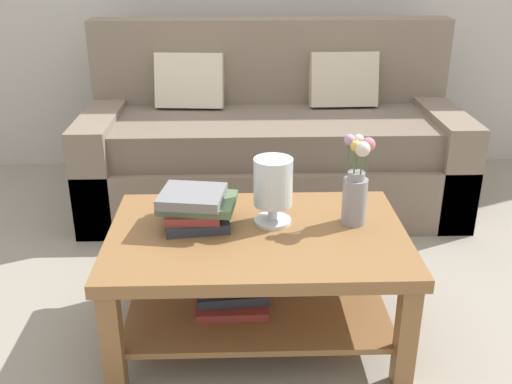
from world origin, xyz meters
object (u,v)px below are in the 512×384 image
object	(u,v)px
coffee_table	(255,263)
flower_pitcher	(356,187)
couch	(272,144)
glass_hurricane_vase	(273,185)
book_stack_main	(195,207)

from	to	relation	value
coffee_table	flower_pitcher	bearing A→B (deg)	9.61
couch	glass_hurricane_vase	world-z (taller)	couch
couch	coffee_table	world-z (taller)	couch
glass_hurricane_vase	book_stack_main	bearing A→B (deg)	-178.02
flower_pitcher	glass_hurricane_vase	bearing A→B (deg)	177.99
couch	flower_pitcher	bearing A→B (deg)	-79.07
glass_hurricane_vase	flower_pitcher	bearing A→B (deg)	-2.01
coffee_table	book_stack_main	world-z (taller)	book_stack_main
glass_hurricane_vase	flower_pitcher	xyz separation A→B (m)	(0.32, -0.01, -0.01)
book_stack_main	glass_hurricane_vase	distance (m)	0.31
couch	coffee_table	xyz separation A→B (m)	(-0.14, -1.35, -0.03)
couch	book_stack_main	distance (m)	1.35
coffee_table	flower_pitcher	distance (m)	0.49
glass_hurricane_vase	flower_pitcher	distance (m)	0.32
glass_hurricane_vase	flower_pitcher	size ratio (longest dim) A/B	0.74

